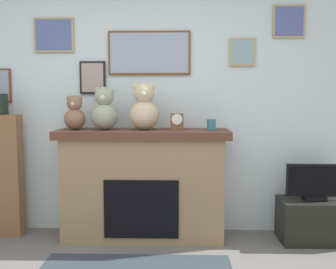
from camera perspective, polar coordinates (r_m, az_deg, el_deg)
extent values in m
cube|color=silver|center=(4.05, -4.18, 4.27)|extent=(5.20, 0.12, 2.60)
cube|color=brown|center=(3.99, -2.77, 11.89)|extent=(0.83, 0.02, 0.44)
cube|color=#949FB3|center=(3.98, -2.78, 11.91)|extent=(0.79, 0.00, 0.40)
cube|color=tan|center=(4.17, 17.39, 15.61)|extent=(0.32, 0.02, 0.33)
cube|color=#535B92|center=(4.16, 17.43, 15.64)|extent=(0.28, 0.00, 0.29)
cube|color=black|center=(4.05, -11.03, 8.21)|extent=(0.26, 0.02, 0.33)
cube|color=#A99087|center=(4.04, -11.06, 8.22)|extent=(0.22, 0.00, 0.29)
cube|color=tan|center=(4.03, 10.88, 11.82)|extent=(0.26, 0.02, 0.28)
cube|color=#7EA0A6|center=(4.02, 10.90, 11.83)|extent=(0.22, 0.00, 0.24)
cube|color=tan|center=(4.20, -16.47, 13.87)|extent=(0.41, 0.02, 0.35)
cube|color=#515F92|center=(4.18, -16.51, 13.89)|extent=(0.37, 0.00, 0.31)
cube|color=#907451|center=(3.85, -3.63, -7.87)|extent=(1.54, 0.47, 0.99)
cube|color=#553123|center=(3.76, -3.68, 0.11)|extent=(1.66, 0.53, 0.08)
cube|color=black|center=(3.66, -3.96, -10.92)|extent=(0.69, 0.02, 0.55)
cube|color=black|center=(4.14, -23.04, 4.12)|extent=(0.03, 0.13, 0.21)
cube|color=black|center=(4.06, 20.62, -11.77)|extent=(0.64, 0.40, 0.41)
cube|color=black|center=(4.01, 20.73, -8.72)|extent=(0.20, 0.14, 0.04)
cube|color=black|center=(3.97, 20.82, -6.27)|extent=(0.55, 0.03, 0.31)
cube|color=black|center=(3.95, 20.90, -6.32)|extent=(0.51, 0.00, 0.27)
cylinder|color=teal|center=(3.73, 6.39, 1.46)|extent=(0.09, 0.09, 0.10)
cube|color=brown|center=(3.72, 1.32, 1.90)|extent=(0.13, 0.09, 0.16)
cylinder|color=white|center=(3.67, 1.32, 2.24)|extent=(0.10, 0.01, 0.10)
sphere|color=#876148|center=(3.85, -13.55, 2.22)|extent=(0.21, 0.21, 0.21)
sphere|color=#876148|center=(3.84, -13.60, 4.53)|extent=(0.15, 0.15, 0.15)
sphere|color=#876148|center=(3.86, -14.36, 5.17)|extent=(0.05, 0.05, 0.05)
sphere|color=#876148|center=(3.83, -12.86, 5.20)|extent=(0.05, 0.05, 0.05)
sphere|color=beige|center=(3.79, -13.83, 4.40)|extent=(0.04, 0.04, 0.04)
sphere|color=gray|center=(3.78, -9.34, 2.63)|extent=(0.26, 0.26, 0.26)
sphere|color=gray|center=(3.78, -9.38, 5.54)|extent=(0.18, 0.18, 0.18)
sphere|color=gray|center=(3.79, -10.36, 6.36)|extent=(0.06, 0.06, 0.06)
sphere|color=gray|center=(3.77, -8.43, 6.39)|extent=(0.06, 0.06, 0.06)
sphere|color=beige|center=(3.71, -9.60, 5.40)|extent=(0.06, 0.06, 0.06)
sphere|color=#C9B38C|center=(3.73, -3.53, 2.85)|extent=(0.28, 0.28, 0.28)
sphere|color=#C9B38C|center=(3.73, -3.55, 6.11)|extent=(0.20, 0.20, 0.20)
sphere|color=#C9B38C|center=(3.73, -4.65, 7.04)|extent=(0.07, 0.07, 0.07)
sphere|color=#C9B38C|center=(3.72, -2.45, 7.06)|extent=(0.07, 0.07, 0.07)
sphere|color=beige|center=(3.64, -3.66, 5.96)|extent=(0.06, 0.06, 0.06)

